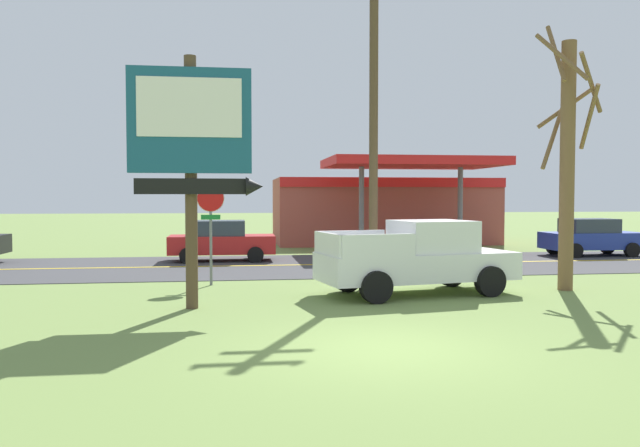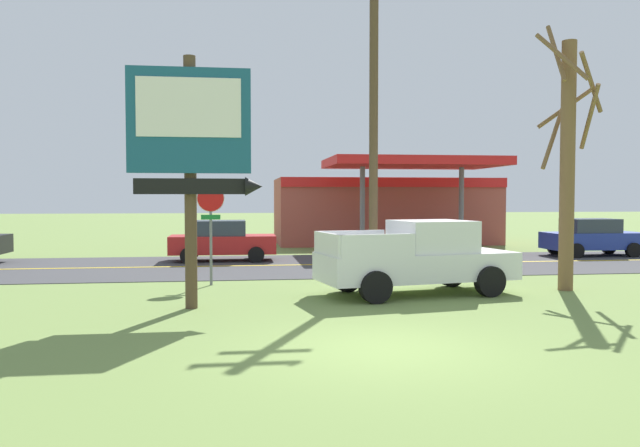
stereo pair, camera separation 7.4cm
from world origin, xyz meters
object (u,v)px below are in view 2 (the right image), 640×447
object	(u,v)px
car_blue_near_lane	(592,237)
car_red_mid_lane	(222,241)
gas_station	(384,208)
pickup_white_parked_on_lawn	(419,258)
utility_pole	(374,109)
stop_sign	(211,216)
bare_tree	(568,157)
motel_sign	(192,143)

from	to	relation	value
car_blue_near_lane	car_red_mid_lane	bearing A→B (deg)	180.00
gas_station	pickup_white_parked_on_lawn	world-z (taller)	gas_station
utility_pole	car_red_mid_lane	xyz separation A→B (m)	(-4.62, 7.22, -4.36)
utility_pole	gas_station	distance (m)	16.88
utility_pole	car_blue_near_lane	bearing A→B (deg)	32.37
stop_sign	car_blue_near_lane	bearing A→B (deg)	23.03
utility_pole	stop_sign	bearing A→B (deg)	175.81
stop_sign	car_blue_near_lane	xyz separation A→B (m)	(16.15, 6.87, -1.20)
utility_pole	pickup_white_parked_on_lawn	distance (m)	4.77
utility_pole	gas_station	xyz separation A→B (m)	(4.18, 16.03, -3.25)
bare_tree	car_blue_near_lane	xyz separation A→B (m)	(6.35, 9.14, -2.86)
gas_station	pickup_white_parked_on_lawn	xyz separation A→B (m)	(-3.40, -18.09, -0.98)
motel_sign	bare_tree	size ratio (longest dim) A/B	0.79
gas_station	car_red_mid_lane	xyz separation A→B (m)	(-8.81, -8.81, -1.11)
pickup_white_parked_on_lawn	bare_tree	bearing A→B (deg)	1.96
car_blue_near_lane	pickup_white_parked_on_lawn	bearing A→B (deg)	-138.78
stop_sign	utility_pole	xyz separation A→B (m)	(4.77, -0.35, 3.16)
motel_sign	car_blue_near_lane	bearing A→B (deg)	33.33
car_red_mid_lane	gas_station	bearing A→B (deg)	45.02
motel_sign	bare_tree	world-z (taller)	bare_tree
motel_sign	car_red_mid_lane	bearing A→B (deg)	87.99
bare_tree	car_red_mid_lane	distance (m)	13.60
bare_tree	car_red_mid_lane	world-z (taller)	bare_tree
bare_tree	motel_sign	bearing A→B (deg)	-170.74
bare_tree	gas_station	distance (m)	18.05
bare_tree	gas_station	size ratio (longest dim) A/B	0.61
gas_station	car_blue_near_lane	bearing A→B (deg)	-50.74
car_blue_near_lane	utility_pole	bearing A→B (deg)	-147.63
stop_sign	car_red_mid_lane	size ratio (longest dim) A/B	0.70
utility_pole	car_blue_near_lane	xyz separation A→B (m)	(11.38, 7.22, -4.36)
motel_sign	car_red_mid_lane	world-z (taller)	motel_sign
utility_pole	car_blue_near_lane	distance (m)	14.16
motel_sign	stop_sign	world-z (taller)	motel_sign
stop_sign	utility_pole	size ratio (longest dim) A/B	0.30
bare_tree	car_red_mid_lane	size ratio (longest dim) A/B	1.75
car_blue_near_lane	car_red_mid_lane	size ratio (longest dim) A/B	1.00
bare_tree	gas_station	bearing A→B (deg)	92.73
stop_sign	car_blue_near_lane	world-z (taller)	stop_sign
bare_tree	gas_station	world-z (taller)	bare_tree
pickup_white_parked_on_lawn	car_blue_near_lane	distance (m)	14.09
gas_station	pickup_white_parked_on_lawn	size ratio (longest dim) A/B	2.19
bare_tree	pickup_white_parked_on_lawn	xyz separation A→B (m)	(-4.25, -0.15, -2.72)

